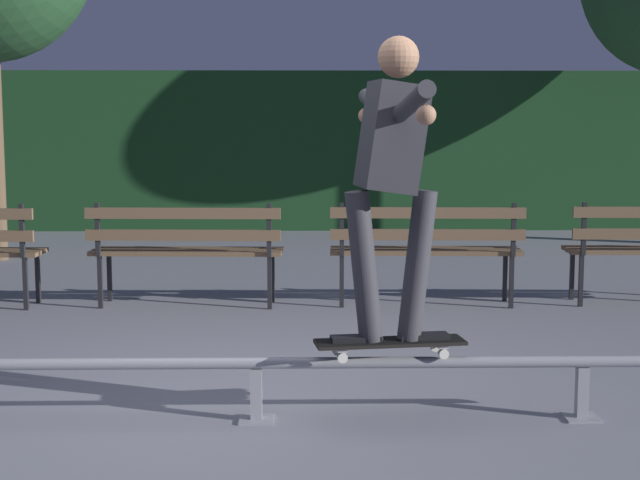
{
  "coord_description": "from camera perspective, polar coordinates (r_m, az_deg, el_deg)",
  "views": [
    {
      "loc": [
        0.24,
        -5.04,
        1.57
      ],
      "look_at": [
        0.35,
        0.66,
        0.85
      ],
      "focal_mm": 54.24,
      "sensor_mm": 36.0,
      "label": 1
    }
  ],
  "objects": [
    {
      "name": "skateboarder",
      "position": [
        4.93,
        4.28,
        4.57
      ],
      "size": [
        0.63,
        1.4,
        1.56
      ],
      "color": "black",
      "rests_on": "skateboard"
    },
    {
      "name": "grind_rail",
      "position": [
        5.08,
        -3.8,
        -7.76
      ],
      "size": [
        4.02,
        0.18,
        0.34
      ],
      "color": "gray",
      "rests_on": "ground"
    },
    {
      "name": "ground_plane",
      "position": [
        5.29,
        -3.7,
        -10.09
      ],
      "size": [
        90.0,
        90.0,
        0.0
      ],
      "primitive_type": "plane",
      "color": "slate"
    },
    {
      "name": "hedge_backdrop",
      "position": [
        14.04,
        -2.08,
        5.33
      ],
      "size": [
        24.0,
        1.2,
        2.22
      ],
      "primitive_type": "cube",
      "color": "#193D1E",
      "rests_on": "ground"
    },
    {
      "name": "park_bench_right_center",
      "position": [
        8.1,
        6.28,
        -0.16
      ],
      "size": [
        1.62,
        0.48,
        0.88
      ],
      "color": "black",
      "rests_on": "ground"
    },
    {
      "name": "park_bench_left_center",
      "position": [
        8.1,
        -7.94,
        -0.2
      ],
      "size": [
        1.62,
        0.48,
        0.88
      ],
      "color": "black",
      "rests_on": "ground"
    },
    {
      "name": "skateboard",
      "position": [
        5.05,
        4.15,
        -6.08
      ],
      "size": [
        0.8,
        0.3,
        0.09
      ],
      "color": "black",
      "rests_on": "grind_rail"
    }
  ]
}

